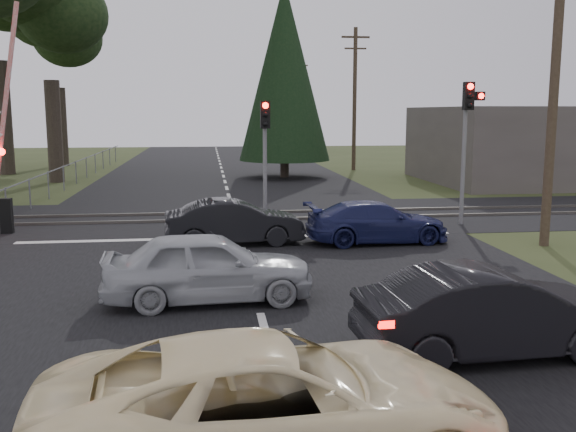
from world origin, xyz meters
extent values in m
plane|color=#323E1C|center=(0.00, 0.00, 0.00)|extent=(120.00, 120.00, 0.00)
cube|color=black|center=(0.00, 10.00, 0.01)|extent=(14.00, 100.00, 0.01)
cube|color=black|center=(0.00, 12.00, 0.01)|extent=(120.00, 8.00, 0.01)
cube|color=silver|center=(0.00, 8.20, 0.01)|extent=(13.00, 0.35, 0.00)
cube|color=#59544C|center=(0.00, 11.20, 0.05)|extent=(120.00, 0.12, 0.10)
cube|color=#59544C|center=(0.00, 12.80, 0.05)|extent=(120.00, 0.12, 0.10)
sphere|color=#FF0C07|center=(-7.12, 9.65, 2.55)|extent=(0.22, 0.22, 0.22)
cube|color=black|center=(-7.15, 9.80, 0.55)|extent=(0.35, 0.25, 1.10)
cube|color=red|center=(-6.95, 9.80, 4.00)|extent=(1.16, 0.10, 5.93)
cylinder|color=slate|center=(7.50, 9.60, 1.90)|extent=(0.14, 0.14, 3.80)
cube|color=black|center=(7.50, 9.42, 4.25)|extent=(0.32, 0.24, 0.90)
sphere|color=#FF0C07|center=(7.50, 9.29, 4.55)|extent=(0.20, 0.20, 0.20)
sphere|color=black|center=(7.50, 9.29, 4.25)|extent=(0.18, 0.18, 0.18)
sphere|color=black|center=(7.50, 9.29, 3.95)|extent=(0.18, 0.18, 0.18)
cube|color=black|center=(7.88, 9.42, 4.25)|extent=(0.28, 0.22, 0.28)
sphere|color=#FF0C07|center=(7.88, 9.30, 4.25)|extent=(0.18, 0.18, 0.18)
cylinder|color=slate|center=(1.00, 10.80, 1.60)|extent=(0.14, 0.14, 3.20)
cube|color=black|center=(1.00, 10.62, 3.65)|extent=(0.32, 0.24, 0.90)
sphere|color=#FF0C07|center=(1.00, 10.49, 3.95)|extent=(0.20, 0.20, 0.20)
sphere|color=black|center=(1.00, 10.49, 3.65)|extent=(0.18, 0.18, 0.18)
sphere|color=black|center=(1.00, 10.49, 3.35)|extent=(0.18, 0.18, 0.18)
cylinder|color=#4C3D2D|center=(8.50, 6.00, 4.50)|extent=(0.26, 0.26, 9.00)
cylinder|color=#4C3D2D|center=(8.50, 30.00, 4.50)|extent=(0.26, 0.26, 9.00)
cube|color=#4C3D2D|center=(8.50, 30.00, 8.40)|extent=(1.80, 0.12, 0.12)
cube|color=#4C3D2D|center=(8.50, 30.00, 7.70)|extent=(1.40, 0.10, 0.10)
cylinder|color=#4C3D2D|center=(8.50, 55.00, 4.50)|extent=(0.26, 0.26, 9.00)
cube|color=#4C3D2D|center=(8.50, 55.00, 8.40)|extent=(1.80, 0.12, 0.12)
cube|color=#4C3D2D|center=(8.50, 55.00, 7.70)|extent=(1.40, 0.10, 0.10)
cylinder|color=#473D33|center=(-9.00, 25.00, 2.70)|extent=(0.80, 0.80, 5.40)
cylinder|color=#473D33|center=(-13.00, 30.00, 3.38)|extent=(0.89, 0.89, 6.75)
cylinder|color=#473D33|center=(-11.00, 36.00, 2.70)|extent=(0.80, 0.80, 5.40)
ellipsoid|color=black|center=(-11.00, 36.00, 9.60)|extent=(6.00, 6.00, 7.20)
cylinder|color=#473D33|center=(3.50, 26.00, 1.00)|extent=(0.50, 0.50, 2.00)
cone|color=black|center=(3.50, 26.00, 6.00)|extent=(5.20, 5.20, 10.00)
cube|color=#59514C|center=(18.00, 22.00, 2.00)|extent=(14.00, 10.00, 4.00)
imported|color=#FFECB6|center=(-0.31, -4.40, 0.69)|extent=(5.16, 2.72, 1.38)
imported|color=black|center=(3.37, -1.73, 0.69)|extent=(4.26, 1.72, 1.38)
imported|color=#A8ACB0|center=(-0.95, 1.72, 0.71)|extent=(4.23, 1.90, 1.41)
imported|color=#191E4C|center=(3.89, 7.00, 0.60)|extent=(4.19, 1.87, 1.19)
imported|color=black|center=(-0.21, 7.24, 0.64)|extent=(3.99, 1.67, 1.28)
camera|label=1|loc=(-0.93, -10.75, 3.74)|focal=40.00mm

